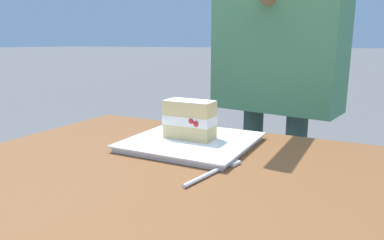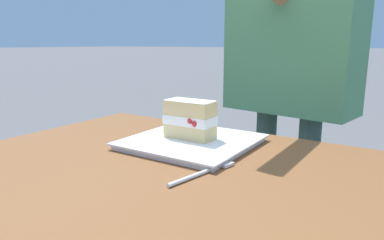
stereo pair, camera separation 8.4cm
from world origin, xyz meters
name	(u,v)px [view 2 (the right image)]	position (x,y,z in m)	size (l,w,h in m)	color
dessert_plate	(192,142)	(0.15, -0.32, 0.77)	(0.28, 0.28, 0.02)	white
cake_slice	(190,119)	(0.15, -0.33, 0.83)	(0.12, 0.07, 0.09)	#E0C17A
dessert_fork	(206,171)	(0.02, -0.18, 0.77)	(0.05, 0.17, 0.01)	silver
diner_person	(292,35)	(0.07, -0.80, 1.03)	(0.45, 0.57, 1.55)	#334B43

